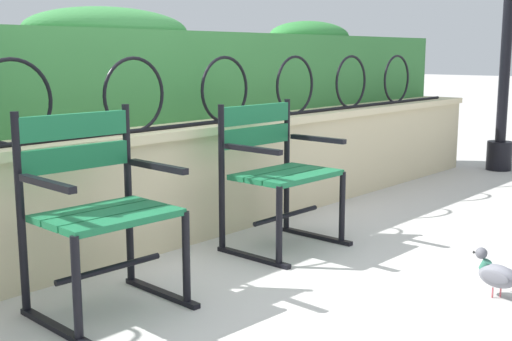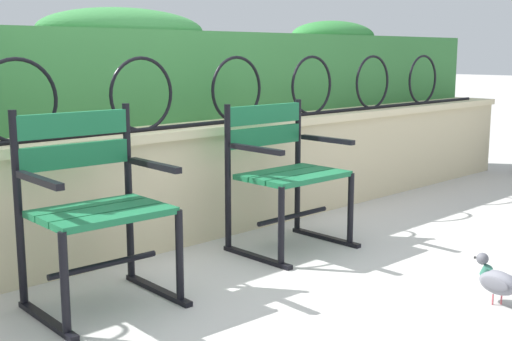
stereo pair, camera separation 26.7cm
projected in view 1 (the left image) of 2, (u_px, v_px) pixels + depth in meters
ground_plane at (273, 280)px, 3.38m from camera, size 60.00×60.00×0.00m
stone_wall at (151, 188)px, 3.93m from camera, size 7.59×0.41×0.70m
iron_arch_fence at (137, 99)px, 3.68m from camera, size 7.05×0.02×0.42m
hedge_row at (103, 71)px, 4.11m from camera, size 7.44×0.53×0.72m
park_chair_left at (97, 205)px, 2.94m from camera, size 0.62×0.55×0.89m
park_chair_right at (277, 169)px, 3.90m from camera, size 0.63×0.53×0.85m
pigeon_far_side at (499, 275)px, 3.12m from camera, size 0.13×0.29×0.22m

